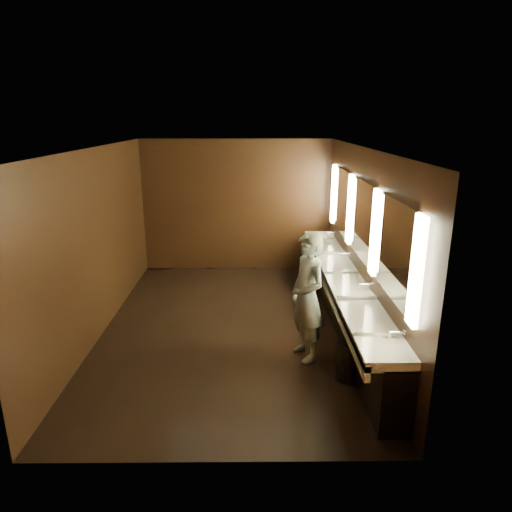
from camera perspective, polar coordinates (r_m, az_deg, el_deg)
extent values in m
plane|color=black|center=(7.41, -3.09, -8.83)|extent=(6.00, 6.00, 0.00)
cube|color=#2D2D2B|center=(6.69, -3.48, 13.32)|extent=(4.00, 6.00, 0.02)
cube|color=black|center=(9.84, -2.47, 6.28)|extent=(4.00, 0.02, 2.80)
cube|color=black|center=(4.11, -5.22, -9.43)|extent=(4.00, 0.02, 2.80)
cube|color=black|center=(7.29, -19.17, 1.55)|extent=(0.02, 6.00, 2.80)
cube|color=black|center=(7.11, 13.06, 1.67)|extent=(0.02, 6.00, 2.80)
cube|color=black|center=(7.39, 11.18, -5.79)|extent=(0.36, 5.40, 0.81)
cube|color=white|center=(7.21, 10.64, -2.54)|extent=(0.55, 5.40, 0.12)
cube|color=white|center=(7.19, 8.69, -3.16)|extent=(0.06, 5.40, 0.18)
cylinder|color=silver|center=(5.23, 17.27, -9.09)|extent=(0.18, 0.04, 0.04)
cylinder|color=silver|center=(6.53, 13.50, -3.50)|extent=(0.18, 0.04, 0.04)
cylinder|color=silver|center=(7.89, 11.03, 0.21)|extent=(0.18, 0.04, 0.04)
cylinder|color=silver|center=(9.28, 9.29, 2.82)|extent=(0.18, 0.04, 0.04)
cube|color=#FFF5B3|center=(4.80, 19.44, -1.89)|extent=(0.06, 0.22, 1.15)
cube|color=white|center=(5.53, 16.87, 0.78)|extent=(0.03, 1.32, 1.15)
cube|color=#FFF5B3|center=(6.26, 14.65, 2.82)|extent=(0.06, 0.23, 1.15)
cube|color=white|center=(7.02, 13.13, 4.43)|extent=(0.03, 1.32, 1.15)
cube|color=#FFF5B3|center=(7.78, 11.68, 5.72)|extent=(0.06, 0.23, 1.15)
cube|color=white|center=(8.56, 10.69, 6.77)|extent=(0.03, 1.32, 1.15)
cube|color=#FFF5B3|center=(9.33, 9.68, 7.65)|extent=(0.06, 0.22, 1.15)
imported|color=#7CADB8|center=(6.22, 6.44, -5.12)|extent=(0.64, 0.76, 1.79)
cylinder|color=black|center=(6.06, 11.64, -12.61)|extent=(0.35, 0.35, 0.53)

